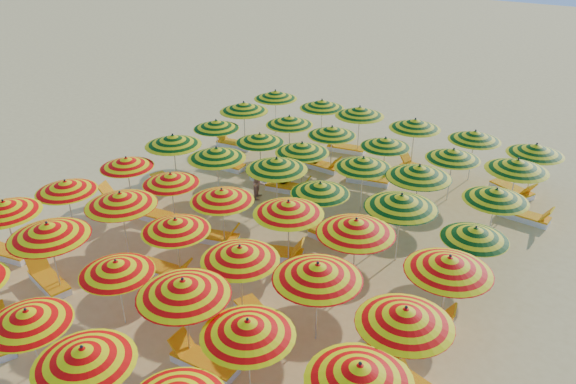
% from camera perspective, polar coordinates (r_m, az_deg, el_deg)
% --- Properties ---
extents(ground, '(120.00, 120.00, 0.00)m').
position_cam_1_polar(ground, '(18.75, -0.87, -4.94)').
color(ground, '#EDC169').
rests_on(ground, ground).
extents(umbrella_2, '(2.35, 2.35, 2.06)m').
position_cam_1_polar(umbrella_2, '(13.93, -24.98, -11.44)').
color(umbrella_2, silver).
rests_on(umbrella_2, ground).
extents(umbrella_3, '(2.56, 2.56, 2.20)m').
position_cam_1_polar(umbrella_3, '(12.29, -20.08, -15.33)').
color(umbrella_3, silver).
rests_on(umbrella_3, ground).
extents(umbrella_6, '(2.36, 2.36, 2.21)m').
position_cam_1_polar(umbrella_6, '(18.69, -26.87, -1.38)').
color(umbrella_6, silver).
rests_on(umbrella_6, ground).
extents(umbrella_7, '(2.58, 2.58, 2.36)m').
position_cam_1_polar(umbrella_7, '(16.58, -23.20, -3.60)').
color(umbrella_7, silver).
rests_on(umbrella_7, ground).
extents(umbrella_8, '(2.33, 2.33, 2.03)m').
position_cam_1_polar(umbrella_8, '(14.92, -17.04, -7.31)').
color(umbrella_8, silver).
rests_on(umbrella_8, ground).
extents(umbrella_9, '(2.86, 2.86, 2.36)m').
position_cam_1_polar(umbrella_9, '(13.31, -10.60, -9.53)').
color(umbrella_9, silver).
rests_on(umbrella_9, ground).
extents(umbrella_10, '(2.22, 2.22, 2.20)m').
position_cam_1_polar(umbrella_10, '(12.25, -4.11, -13.59)').
color(umbrella_10, silver).
rests_on(umbrella_10, ground).
extents(umbrella_11, '(2.54, 2.54, 2.27)m').
position_cam_1_polar(umbrella_11, '(11.27, 7.28, -17.75)').
color(umbrella_11, silver).
rests_on(umbrella_11, ground).
extents(umbrella_12, '(2.21, 2.21, 2.10)m').
position_cam_1_polar(umbrella_12, '(19.54, -21.65, 0.56)').
color(umbrella_12, silver).
rests_on(umbrella_12, ground).
extents(umbrella_13, '(2.73, 2.73, 2.32)m').
position_cam_1_polar(umbrella_13, '(17.66, -16.66, -0.69)').
color(umbrella_13, silver).
rests_on(umbrella_13, ground).
extents(umbrella_14, '(2.08, 2.08, 2.11)m').
position_cam_1_polar(umbrella_14, '(16.26, -11.35, -3.29)').
color(umbrella_14, silver).
rests_on(umbrella_14, ground).
extents(umbrella_15, '(2.45, 2.45, 2.20)m').
position_cam_1_polar(umbrella_15, '(14.59, -4.91, -6.21)').
color(umbrella_15, silver).
rests_on(umbrella_15, ground).
extents(umbrella_16, '(2.58, 2.58, 2.37)m').
position_cam_1_polar(umbrella_16, '(13.62, 3.02, -8.06)').
color(umbrella_16, silver).
rests_on(umbrella_16, ground).
extents(umbrella_17, '(2.22, 2.22, 2.31)m').
position_cam_1_polar(umbrella_17, '(12.62, 11.82, -12.24)').
color(umbrella_17, silver).
rests_on(umbrella_17, ground).
extents(umbrella_18, '(2.49, 2.49, 2.04)m').
position_cam_1_polar(umbrella_18, '(20.84, -16.09, 2.91)').
color(umbrella_18, silver).
rests_on(umbrella_18, ground).
extents(umbrella_19, '(2.19, 2.19, 2.04)m').
position_cam_1_polar(umbrella_19, '(19.21, -11.83, 1.35)').
color(umbrella_19, silver).
rests_on(umbrella_19, ground).
extents(umbrella_20, '(2.37, 2.37, 2.15)m').
position_cam_1_polar(umbrella_20, '(17.62, -6.74, -0.31)').
color(umbrella_20, silver).
rests_on(umbrella_20, ground).
extents(umbrella_21, '(2.76, 2.76, 2.26)m').
position_cam_1_polar(umbrella_21, '(16.56, 0.05, -1.59)').
color(umbrella_21, silver).
rests_on(umbrella_21, ground).
extents(umbrella_22, '(2.44, 2.44, 2.36)m').
position_cam_1_polar(umbrella_22, '(15.54, 6.93, -3.48)').
color(umbrella_22, silver).
rests_on(umbrella_22, ground).
extents(umbrella_23, '(2.83, 2.83, 2.34)m').
position_cam_1_polar(umbrella_23, '(14.45, 16.06, -7.07)').
color(umbrella_23, silver).
rests_on(umbrella_23, ground).
extents(umbrella_24, '(2.54, 2.54, 2.29)m').
position_cam_1_polar(umbrella_24, '(21.85, -11.61, 5.19)').
color(umbrella_24, silver).
rests_on(umbrella_24, ground).
extents(umbrella_25, '(2.57, 2.57, 2.25)m').
position_cam_1_polar(umbrella_25, '(20.48, -7.27, 3.94)').
color(umbrella_25, silver).
rests_on(umbrella_25, ground).
extents(umbrella_26, '(2.20, 2.20, 2.30)m').
position_cam_1_polar(umbrella_26, '(19.34, -1.17, 2.88)').
color(umbrella_26, silver).
rests_on(umbrella_26, ground).
extents(umbrella_27, '(2.31, 2.31, 2.07)m').
position_cam_1_polar(umbrella_27, '(18.11, 3.29, 0.39)').
color(umbrella_27, silver).
rests_on(umbrella_27, ground).
extents(umbrella_28, '(2.35, 2.35, 2.36)m').
position_cam_1_polar(umbrella_28, '(17.06, 11.44, -0.93)').
color(umbrella_28, silver).
rests_on(umbrella_28, ground).
extents(umbrella_29, '(2.12, 2.12, 2.02)m').
position_cam_1_polar(umbrella_29, '(16.53, 18.48, -4.00)').
color(umbrella_29, silver).
rests_on(umbrella_29, ground).
extents(umbrella_30, '(2.04, 2.04, 2.05)m').
position_cam_1_polar(umbrella_30, '(23.85, -7.31, 6.84)').
color(umbrella_30, silver).
rests_on(umbrella_30, ground).
extents(umbrella_31, '(2.18, 2.18, 2.03)m').
position_cam_1_polar(umbrella_31, '(22.28, -2.88, 5.50)').
color(umbrella_31, silver).
rests_on(umbrella_31, ground).
extents(umbrella_32, '(2.56, 2.56, 2.17)m').
position_cam_1_polar(umbrella_32, '(21.00, 1.44, 4.52)').
color(umbrella_32, silver).
rests_on(umbrella_32, ground).
extents(umbrella_33, '(2.25, 2.25, 2.17)m').
position_cam_1_polar(umbrella_33, '(19.88, 7.66, 2.97)').
color(umbrella_33, silver).
rests_on(umbrella_33, ground).
extents(umbrella_34, '(2.34, 2.34, 2.34)m').
position_cam_1_polar(umbrella_34, '(19.17, 13.18, 2.05)').
color(umbrella_34, silver).
rests_on(umbrella_34, ground).
extents(umbrella_35, '(2.68, 2.68, 2.17)m').
position_cam_1_polar(umbrella_35, '(18.66, 20.39, -0.24)').
color(umbrella_35, silver).
rests_on(umbrella_35, ground).
extents(umbrella_36, '(2.87, 2.87, 2.30)m').
position_cam_1_polar(umbrella_36, '(25.24, -4.51, 8.62)').
color(umbrella_36, silver).
rests_on(umbrella_36, ground).
extents(umbrella_37, '(2.46, 2.46, 2.14)m').
position_cam_1_polar(umbrella_37, '(23.90, 0.14, 7.28)').
color(umbrella_37, silver).
rests_on(umbrella_37, ground).
extents(umbrella_38, '(2.49, 2.49, 2.10)m').
position_cam_1_polar(umbrella_38, '(22.87, 4.49, 6.20)').
color(umbrella_38, silver).
rests_on(umbrella_38, ground).
extents(umbrella_39, '(2.08, 2.08, 2.06)m').
position_cam_1_polar(umbrella_39, '(22.07, 9.88, 4.99)').
color(umbrella_39, silver).
rests_on(umbrella_39, ground).
extents(umbrella_40, '(2.57, 2.57, 2.13)m').
position_cam_1_polar(umbrella_40, '(21.38, 16.44, 3.71)').
color(umbrella_40, silver).
rests_on(umbrella_40, ground).
extents(umbrella_41, '(2.31, 2.31, 2.28)m').
position_cam_1_polar(umbrella_41, '(20.84, 22.28, 2.57)').
color(umbrella_41, silver).
rests_on(umbrella_41, ground).
extents(umbrella_42, '(2.20, 2.20, 2.20)m').
position_cam_1_polar(umbrella_42, '(27.21, -1.28, 9.86)').
color(umbrella_42, silver).
rests_on(umbrella_42, ground).
extents(umbrella_43, '(2.69, 2.69, 2.18)m').
position_cam_1_polar(umbrella_43, '(25.95, 3.47, 8.91)').
color(umbrella_43, silver).
rests_on(umbrella_43, ground).
extents(umbrella_44, '(2.20, 2.20, 2.29)m').
position_cam_1_polar(umbrella_44, '(24.82, 7.30, 8.13)').
color(umbrella_44, silver).
rests_on(umbrella_44, ground).
extents(umbrella_45, '(2.55, 2.55, 2.25)m').
position_cam_1_polar(umbrella_45, '(23.78, 12.78, 6.77)').
color(umbrella_45, silver).
rests_on(umbrella_45, ground).
extents(umbrella_46, '(2.61, 2.61, 2.18)m').
position_cam_1_polar(umbrella_46, '(23.30, 18.46, 5.45)').
color(umbrella_46, silver).
rests_on(umbrella_46, ground).
extents(umbrella_47, '(2.38, 2.38, 2.20)m').
position_cam_1_polar(umbrella_47, '(22.70, 23.88, 3.99)').
color(umbrella_47, silver).
rests_on(umbrella_47, ground).
extents(lounger_5, '(1.82, 0.93, 0.69)m').
position_cam_1_polar(lounger_5, '(19.98, -26.74, -5.48)').
color(lounger_5, white).
rests_on(lounger_5, ground).
extents(lounger_6, '(1.81, 0.91, 0.69)m').
position_cam_1_polar(lounger_6, '(18.01, -23.15, -8.30)').
color(lounger_6, white).
rests_on(lounger_6, ground).
extents(lounger_7, '(1.77, 0.70, 0.69)m').
position_cam_1_polar(lounger_7, '(14.22, -8.61, -16.65)').
color(lounger_7, white).
rests_on(lounger_7, ground).
extents(lounger_8, '(1.80, 0.82, 0.69)m').
position_cam_1_polar(lounger_8, '(17.40, -12.31, -7.82)').
color(lounger_8, white).
rests_on(lounger_8, ground).
extents(lounger_9, '(1.82, 1.22, 0.69)m').
position_cam_1_polar(lounger_9, '(15.31, -2.97, -12.59)').
color(lounger_9, white).
rests_on(lounger_9, ground).
extents(lounger_11, '(1.83, 1.12, 0.69)m').
position_cam_1_polar(lounger_11, '(21.97, -16.49, -0.62)').
color(lounger_11, white).
rests_on(lounger_11, ground).
extents(lounger_12, '(1.80, 0.84, 0.69)m').
position_cam_1_polar(lounger_12, '(20.31, -12.69, -2.49)').
color(lounger_12, white).
rests_on(lounger_12, ground).
extents(lounger_13, '(1.83, 1.07, 0.69)m').
position_cam_1_polar(lounger_13, '(18.81, -7.48, -4.54)').
color(lounger_13, white).
rests_on(lounger_13, ground).
extents(lounger_14, '(1.82, 1.19, 0.69)m').
position_cam_1_polar(lounger_14, '(17.82, -1.09, -6.22)').
color(lounger_14, white).
rests_on(lounger_14, ground).
extents(lounger_15, '(1.82, 0.96, 0.69)m').
position_cam_1_polar(lounger_15, '(15.68, 13.43, -12.33)').
color(lounger_15, white).
rests_on(lounger_15, ground).
extents(lounger_16, '(1.83, 1.07, 0.69)m').
position_cam_1_polar(lounger_16, '(22.86, -12.26, 1.00)').
color(lounger_16, white).
rests_on(lounger_16, ground).
extents(lounger_17, '(1.76, 0.68, 0.69)m').
position_cam_1_polar(lounger_17, '(18.67, 4.76, -4.64)').
color(lounger_17, white).
rests_on(lounger_17, ground).
extents(lounger_18, '(1.79, 0.77, 0.69)m').
position_cam_1_polar(lounger_18, '(23.98, -6.27, 2.74)').
color(lounger_18, white).
rests_on(lounger_18, ground).
extents(lounger_19, '(1.74, 0.59, 0.69)m').
position_cam_1_polar(lounger_19, '(22.55, -1.67, 1.27)').
color(lounger_19, white).
rests_on(lounger_19, ground).
extents(lounger_20, '(1.82, 0.96, 0.69)m').
position_cam_1_polar(lounger_20, '(21.88, 0.10, 0.45)').
color(lounger_20, white).
rests_on(lounger_20, ground).
extents(lounger_21, '(1.80, 0.86, 0.69)m').
position_cam_1_polar(lounger_21, '(26.18, -5.50, 4.89)').
color(lounger_21, white).
rests_on(lounger_21, ground).
extents(lounger_22, '(1.76, 0.66, 0.69)m').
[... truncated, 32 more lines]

